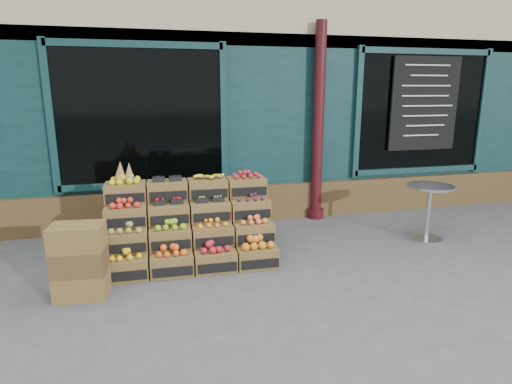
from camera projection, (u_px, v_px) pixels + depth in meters
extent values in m
plane|color=#4A4A4C|center=(286.00, 273.00, 5.15)|extent=(60.00, 60.00, 0.00)
cube|color=#0E2D2F|center=(214.00, 78.00, 9.48)|extent=(12.00, 6.00, 4.80)
cube|color=#0E2D2F|center=(244.00, 131.00, 6.91)|extent=(12.00, 0.12, 3.00)
cube|color=#4F3A1F|center=(246.00, 203.00, 7.13)|extent=(12.00, 0.18, 0.60)
cube|color=black|center=(141.00, 117.00, 6.40)|extent=(2.40, 0.06, 2.00)
cube|color=black|center=(421.00, 112.00, 7.56)|extent=(2.40, 0.06, 2.00)
cylinder|color=#360C10|center=(318.00, 124.00, 6.99)|extent=(0.18, 0.18, 3.20)
cube|color=black|center=(425.00, 104.00, 7.45)|extent=(1.30, 0.04, 1.60)
cube|color=brown|center=(127.00, 268.00, 4.99)|extent=(0.51, 0.36, 0.25)
cube|color=black|center=(126.00, 276.00, 4.82)|extent=(0.46, 0.03, 0.11)
cube|color=#E8B312|center=(126.00, 254.00, 4.95)|extent=(0.41, 0.28, 0.08)
cube|color=brown|center=(172.00, 264.00, 5.10)|extent=(0.51, 0.36, 0.25)
cube|color=black|center=(172.00, 272.00, 4.93)|extent=(0.46, 0.03, 0.11)
cube|color=#DB5219|center=(171.00, 250.00, 5.06)|extent=(0.41, 0.28, 0.09)
cube|color=brown|center=(215.00, 260.00, 5.21)|extent=(0.51, 0.36, 0.25)
cube|color=black|center=(217.00, 268.00, 5.04)|extent=(0.46, 0.03, 0.11)
cube|color=maroon|center=(215.00, 247.00, 5.17)|extent=(0.41, 0.28, 0.10)
cube|color=brown|center=(257.00, 256.00, 5.32)|extent=(0.51, 0.36, 0.25)
cube|color=black|center=(260.00, 264.00, 5.15)|extent=(0.46, 0.03, 0.11)
cube|color=orange|center=(257.00, 243.00, 5.28)|extent=(0.41, 0.28, 0.12)
cube|color=brown|center=(126.00, 241.00, 5.13)|extent=(0.51, 0.36, 0.25)
cube|color=black|center=(125.00, 249.00, 4.96)|extent=(0.46, 0.03, 0.11)
cube|color=olive|center=(125.00, 228.00, 5.09)|extent=(0.41, 0.28, 0.08)
cube|color=brown|center=(170.00, 238.00, 5.24)|extent=(0.51, 0.36, 0.25)
cube|color=black|center=(171.00, 245.00, 5.07)|extent=(0.46, 0.03, 0.11)
cube|color=#80A31C|center=(170.00, 225.00, 5.20)|extent=(0.41, 0.28, 0.08)
cube|color=brown|center=(213.00, 235.00, 5.35)|extent=(0.51, 0.36, 0.25)
cube|color=black|center=(214.00, 242.00, 5.18)|extent=(0.46, 0.03, 0.11)
cube|color=orange|center=(212.00, 223.00, 5.31)|extent=(0.41, 0.28, 0.07)
cube|color=brown|center=(253.00, 232.00, 5.46)|extent=(0.51, 0.36, 0.25)
cube|color=black|center=(256.00, 239.00, 5.29)|extent=(0.46, 0.03, 0.11)
cube|color=#CF6138|center=(253.00, 220.00, 5.42)|extent=(0.41, 0.28, 0.08)
cube|color=brown|center=(126.00, 216.00, 5.27)|extent=(0.51, 0.36, 0.25)
cube|color=black|center=(125.00, 223.00, 5.10)|extent=(0.46, 0.03, 0.11)
cube|color=#B42C20|center=(125.00, 203.00, 5.23)|extent=(0.41, 0.28, 0.08)
cube|color=brown|center=(169.00, 214.00, 5.38)|extent=(0.51, 0.36, 0.25)
cube|color=black|center=(169.00, 220.00, 5.21)|extent=(0.46, 0.03, 0.11)
cube|color=red|center=(168.00, 203.00, 5.35)|extent=(0.41, 0.28, 0.03)
cube|color=brown|center=(210.00, 211.00, 5.49)|extent=(0.51, 0.36, 0.25)
cube|color=black|center=(212.00, 217.00, 5.32)|extent=(0.46, 0.03, 0.11)
cube|color=#7DA848|center=(210.00, 201.00, 5.46)|extent=(0.41, 0.28, 0.03)
cube|color=brown|center=(250.00, 209.00, 5.60)|extent=(0.51, 0.36, 0.25)
cube|color=black|center=(253.00, 215.00, 5.43)|extent=(0.46, 0.03, 0.11)
cube|color=#4B1432|center=(250.00, 197.00, 5.57)|extent=(0.41, 0.28, 0.06)
cube|color=brown|center=(126.00, 193.00, 5.41)|extent=(0.51, 0.36, 0.25)
cube|color=black|center=(125.00, 198.00, 5.24)|extent=(0.46, 0.03, 0.11)
cube|color=gold|center=(125.00, 180.00, 5.37)|extent=(0.41, 0.28, 0.08)
cube|color=brown|center=(168.00, 191.00, 5.52)|extent=(0.51, 0.36, 0.25)
cube|color=black|center=(168.00, 196.00, 5.35)|extent=(0.46, 0.03, 0.11)
cube|color=black|center=(167.00, 180.00, 5.49)|extent=(0.41, 0.28, 0.03)
cube|color=brown|center=(208.00, 189.00, 5.63)|extent=(0.51, 0.36, 0.25)
cube|color=black|center=(209.00, 194.00, 5.47)|extent=(0.46, 0.03, 0.11)
cube|color=yellow|center=(207.00, 176.00, 5.60)|extent=(0.41, 0.28, 0.08)
cube|color=brown|center=(246.00, 187.00, 5.75)|extent=(0.51, 0.36, 0.25)
cube|color=black|center=(249.00, 192.00, 5.58)|extent=(0.46, 0.03, 0.11)
cube|color=maroon|center=(246.00, 175.00, 5.71)|extent=(0.41, 0.28, 0.07)
cube|color=#4F3A1F|center=(192.00, 255.00, 5.35)|extent=(2.07, 0.41, 0.25)
cube|color=#4F3A1F|center=(191.00, 240.00, 5.53)|extent=(2.07, 0.41, 0.50)
cube|color=#4F3A1F|center=(189.00, 226.00, 5.70)|extent=(2.07, 0.41, 0.75)
cone|color=olive|center=(120.00, 172.00, 5.34)|extent=(0.17, 0.17, 0.29)
cone|color=olive|center=(129.00, 173.00, 5.40)|extent=(0.15, 0.15, 0.25)
cube|color=brown|center=(82.00, 284.00, 4.55)|extent=(0.57, 0.42, 0.27)
cube|color=#4F3A1F|center=(80.00, 261.00, 4.48)|extent=(0.57, 0.42, 0.27)
cube|color=brown|center=(77.00, 237.00, 4.42)|extent=(0.57, 0.42, 0.27)
cylinder|color=silver|center=(426.00, 238.00, 6.29)|extent=(0.48, 0.48, 0.03)
cylinder|color=silver|center=(428.00, 213.00, 6.20)|extent=(0.06, 0.06, 0.78)
cylinder|color=silver|center=(431.00, 186.00, 6.10)|extent=(0.65, 0.65, 0.03)
imported|color=#17531D|center=(126.00, 156.00, 6.96)|extent=(0.91, 0.72, 2.18)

